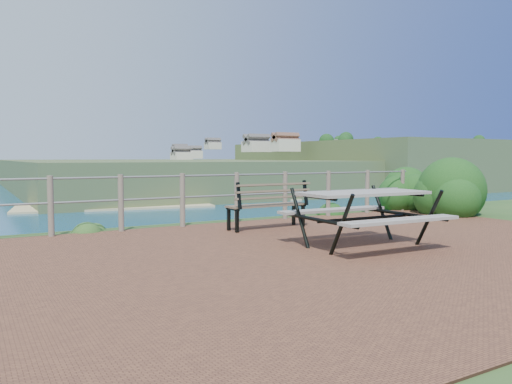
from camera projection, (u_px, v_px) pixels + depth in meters
ground at (349, 251)px, 7.04m from camera, size 10.00×7.00×0.12m
safety_railing at (237, 195)px, 9.88m from camera, size 9.40×0.10×1.00m
distant_bay at (346, 162)px, 268.76m from camera, size 290.00×232.36×24.00m
picnic_table at (364, 213)px, 7.24m from camera, size 1.92×1.65×0.80m
park_bench at (267, 198)px, 9.06m from camera, size 1.56×0.45×0.87m
shrub_right_front at (467, 215)px, 11.38m from camera, size 1.63×1.63×2.31m
shrub_right_edge at (403, 209)px, 12.75m from camera, size 1.25×1.25×1.78m
shrub_lip_west at (84, 231)px, 8.88m from camera, size 0.69×0.69×0.39m
shrub_lip_east at (329, 214)px, 11.54m from camera, size 0.68×0.68×0.38m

